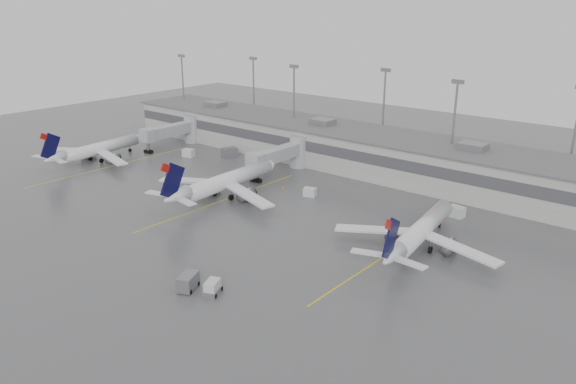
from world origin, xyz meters
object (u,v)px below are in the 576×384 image
Objects in this scene: jet_mid_left at (224,181)px; baggage_tug at (213,289)px; jet_far_left at (96,149)px; jet_mid_right at (420,231)px.

jet_mid_left is 36.41m from baggage_tug.
jet_far_left is at bearing 135.19° from baggage_tug.
jet_far_left is 69.82m from baggage_tug.
jet_mid_right is 31.83m from baggage_tug.
jet_mid_left is 38.67m from jet_mid_right.
jet_mid_left is 9.54× the size of baggage_tug.
jet_mid_left is at bearing 175.87° from jet_mid_right.
jet_mid_right reaches higher than baggage_tug.
jet_far_left is at bearing 175.04° from jet_mid_right.
baggage_tug is (65.06, -25.25, -2.12)m from jet_far_left.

